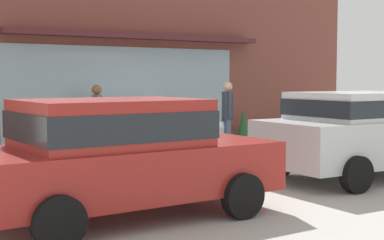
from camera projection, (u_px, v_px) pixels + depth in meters
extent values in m
plane|color=#B2AFA8|center=(207.00, 168.00, 11.97)|extent=(60.00, 60.00, 0.00)
cube|color=#B2B2AD|center=(212.00, 166.00, 11.80)|extent=(14.00, 0.24, 0.12)
cube|color=brown|center=(134.00, 44.00, 14.45)|extent=(14.00, 0.36, 5.38)
cube|color=#8CA5B2|center=(128.00, 96.00, 14.22)|extent=(6.18, 0.03, 2.41)
cube|color=#4C1E23|center=(141.00, 37.00, 14.15)|extent=(6.78, 0.56, 0.12)
cube|color=#605E59|center=(139.00, 145.00, 14.45)|extent=(6.58, 0.20, 0.36)
cylinder|color=#B2B2B7|center=(219.00, 157.00, 13.34)|extent=(0.34, 0.34, 0.06)
cylinder|color=#B2B2B7|center=(219.00, 143.00, 13.32)|extent=(0.23, 0.23, 0.59)
sphere|color=#B2B2B7|center=(219.00, 127.00, 13.29)|extent=(0.26, 0.26, 0.26)
cylinder|color=#B2B2B7|center=(213.00, 142.00, 13.23)|extent=(0.10, 0.09, 0.09)
cylinder|color=#B2B2B7|center=(224.00, 141.00, 13.40)|extent=(0.10, 0.09, 0.09)
cylinder|color=#B2B2B7|center=(223.00, 143.00, 13.19)|extent=(0.09, 0.10, 0.09)
cylinder|color=#475675|center=(226.00, 136.00, 14.23)|extent=(0.12, 0.12, 0.87)
cylinder|color=#475675|center=(228.00, 137.00, 14.06)|extent=(0.12, 0.12, 0.87)
cube|color=#333847|center=(227.00, 105.00, 14.09)|extent=(0.30, 0.38, 0.65)
sphere|color=tan|center=(228.00, 87.00, 14.05)|extent=(0.23, 0.23, 0.23)
cylinder|color=#333847|center=(225.00, 104.00, 14.30)|extent=(0.08, 0.08, 0.62)
cylinder|color=#333847|center=(230.00, 105.00, 13.87)|extent=(0.08, 0.08, 0.62)
cube|color=black|center=(225.00, 116.00, 14.41)|extent=(0.18, 0.26, 0.28)
cylinder|color=brown|center=(97.00, 141.00, 13.27)|extent=(0.12, 0.12, 0.84)
cylinder|color=brown|center=(98.00, 141.00, 13.10)|extent=(0.12, 0.12, 0.84)
cube|color=brown|center=(97.00, 109.00, 13.13)|extent=(0.30, 0.38, 0.63)
sphere|color=brown|center=(97.00, 90.00, 13.10)|extent=(0.23, 0.23, 0.23)
cylinder|color=brown|center=(96.00, 108.00, 13.34)|extent=(0.08, 0.08, 0.60)
cylinder|color=brown|center=(98.00, 109.00, 12.92)|extent=(0.08, 0.08, 0.60)
cube|color=maroon|center=(125.00, 170.00, 7.66)|extent=(4.11, 1.85, 0.67)
cube|color=maroon|center=(110.00, 124.00, 7.51)|extent=(2.27, 1.68, 0.65)
cube|color=#1E2328|center=(110.00, 124.00, 7.51)|extent=(2.31, 1.70, 0.36)
cylinder|color=black|center=(170.00, 176.00, 9.15)|extent=(0.61, 0.19, 0.61)
cylinder|color=black|center=(243.00, 196.00, 7.63)|extent=(0.61, 0.19, 0.61)
cylinder|color=black|center=(9.00, 194.00, 7.75)|extent=(0.61, 0.19, 0.61)
cylinder|color=black|center=(59.00, 222.00, 6.23)|extent=(0.61, 0.19, 0.61)
cube|color=silver|center=(367.00, 140.00, 10.75)|extent=(4.16, 2.00, 0.80)
cube|color=silver|center=(360.00, 107.00, 10.60)|extent=(2.31, 1.79, 0.53)
cube|color=#1E2328|center=(360.00, 107.00, 10.60)|extent=(2.35, 1.81, 0.29)
cylinder|color=black|center=(374.00, 151.00, 12.25)|extent=(0.61, 0.20, 0.61)
cylinder|color=black|center=(280.00, 160.00, 10.94)|extent=(0.61, 0.20, 0.61)
cylinder|color=black|center=(357.00, 174.00, 9.31)|extent=(0.61, 0.20, 0.61)
cylinder|color=#9E6042|center=(283.00, 140.00, 16.50)|extent=(0.38, 0.38, 0.20)
sphere|color=olive|center=(283.00, 128.00, 16.48)|extent=(0.51, 0.51, 0.51)
cylinder|color=#4C4C51|center=(243.00, 142.00, 15.82)|extent=(0.38, 0.38, 0.23)
cone|color=#23562D|center=(243.00, 123.00, 15.78)|extent=(0.34, 0.34, 0.82)
cylinder|color=#9E6042|center=(198.00, 145.00, 14.94)|extent=(0.39, 0.39, 0.26)
sphere|color=#3D8442|center=(198.00, 132.00, 14.92)|extent=(0.49, 0.49, 0.49)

